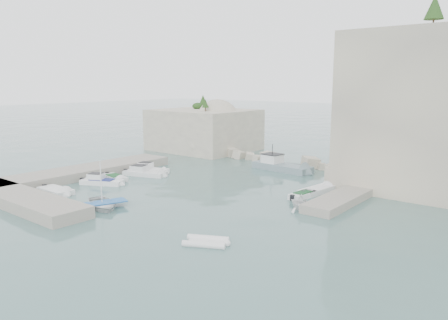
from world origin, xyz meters
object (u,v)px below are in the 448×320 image
Objects in this scene: tender_east_b at (303,198)px; tender_east_d at (346,186)px; motorboat_a at (151,172)px; motorboat_b at (145,175)px; inflatable_dinghy at (206,244)px; motorboat_d at (102,184)px; motorboat_e at (56,193)px; tender_east_a at (301,210)px; work_boat at (282,170)px; motorboat_c at (115,180)px; rowboat at (102,208)px; tender_east_c at (317,193)px.

tender_east_d is at bearing -3.24° from tender_east_b.
motorboat_a is at bearing 98.67° from tender_east_b.
motorboat_b is 25.40m from inflatable_dinghy.
inflatable_dinghy is at bearing -178.75° from tender_east_d.
motorboat_d is 5.63m from motorboat_e.
tender_east_a reaches higher than motorboat_b.
work_boat is (12.75, 12.07, 0.00)m from motorboat_a.
rowboat is (8.87, -8.09, 0.00)m from motorboat_c.
motorboat_a and motorboat_d have the same top height.
inflatable_dinghy is (21.91, -6.55, 0.00)m from motorboat_d.
tender_east_c is (13.04, 18.03, 0.00)m from rowboat.
work_boat reaches higher than tender_east_b.
motorboat_d is 28.17m from tender_east_d.
tender_east_b is (20.91, 3.02, 0.00)m from motorboat_b.
motorboat_c and motorboat_e have the same top height.
motorboat_c is 1.25× the size of inflatable_dinghy.
tender_east_d is at bearing -11.92° from rowboat.
motorboat_b reaches higher than tender_east_b.
tender_east_c is (-0.78, 18.86, 0.00)m from inflatable_dinghy.
rowboat is at bearing 145.15° from tender_east_b.
motorboat_d is 23.02m from tender_east_b.
inflatable_dinghy is 28.69m from work_boat.
tender_east_a is at bearing -21.55° from motorboat_a.
tender_east_c is 0.58× the size of work_boat.
motorboat_c is 1.14× the size of tender_east_b.
motorboat_c is at bearing 82.24° from motorboat_d.
inflatable_dinghy is (22.23, -0.93, 0.00)m from motorboat_e.
tender_east_d reaches higher than inflatable_dinghy.
motorboat_d is 1.43× the size of tender_east_b.
motorboat_d is at bearing 136.60° from inflatable_dinghy.
motorboat_a is at bearing 101.70° from motorboat_b.
motorboat_a is 1.00× the size of motorboat_d.
tender_east_b is at bearing -176.22° from tender_east_c.
tender_east_c is at bearing -16.35° from rowboat.
motorboat_a is 17.56m from work_boat.
work_boat is (3.70, 26.03, 0.00)m from rowboat.
motorboat_e is at bearing -110.10° from motorboat_b.
motorboat_b reaches higher than inflatable_dinghy.
tender_east_a reaches higher than tender_east_d.
tender_east_b is 2.85m from tender_east_c.
motorboat_a is 27.23m from inflatable_dinghy.
motorboat_e is 26.09m from tender_east_b.
motorboat_a is at bearing 113.42° from tender_east_d.
motorboat_b reaches higher than motorboat_e.
inflatable_dinghy is at bearing -73.90° from rowboat.
inflatable_dinghy is 1.14× the size of tender_east_a.
motorboat_c is 24.06m from tender_east_c.
motorboat_b is 21.86m from tender_east_c.
motorboat_c is 0.80× the size of motorboat_d.
tender_east_d is (22.51, 22.97, 0.00)m from motorboat_e.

